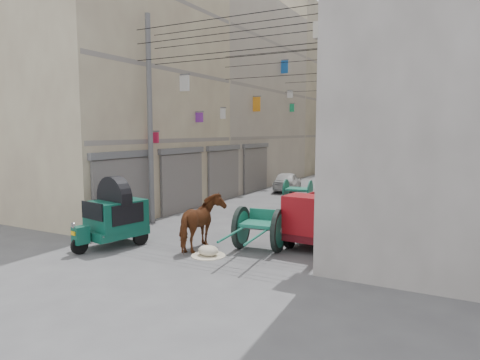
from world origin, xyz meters
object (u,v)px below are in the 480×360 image
Objects in this scene: distant_car_green at (369,162)px; horse at (202,223)px; feed_sack at (208,251)px; auto_rickshaw at (115,215)px; mini_truck at (316,221)px; distant_car_grey at (386,171)px; second_cart at (298,190)px; tonga_cart at (259,228)px; distant_car_white at (287,181)px.

horse is at bearing 94.52° from distant_car_green.
horse reaches higher than feed_sack.
mini_truck is (5.59, 2.95, -0.18)m from auto_rickshaw.
auto_rickshaw reaches higher than distant_car_grey.
second_cart is at bearing 89.80° from auto_rickshaw.
tonga_cart is 30.91m from distant_car_green.
mini_truck is at bearing 46.14° from feed_sack.
distant_car_white is at bearing 102.47° from feed_sack.
tonga_cart is 1.85m from mini_truck.
second_cart is 13.74m from distant_car_grey.
tonga_cart is 1.76m from horse.
distant_car_green is at bearing 89.20° from tonga_cart.
distant_car_white is at bearing -105.92° from distant_car_grey.
distant_car_grey is at bearing 83.65° from tonga_cart.
feed_sack is (-1.03, -1.28, -0.52)m from tonga_cart.
mini_truck is at bearing 35.69° from tonga_cart.
distant_car_green is at bearing -105.87° from distant_car_white.
auto_rickshaw is 3.32m from feed_sack.
horse is 13.59m from distant_car_white.
feed_sack is (3.18, 0.44, -0.84)m from auto_rickshaw.
mini_truck is at bearing -79.25° from distant_car_grey.
auto_rickshaw is at bearing 77.59° from distant_car_white.
mini_truck is 12.60m from distant_car_white.
horse reaches higher than distant_car_grey.
second_cart is (-3.39, 7.56, -0.19)m from mini_truck.
second_cart is at bearing 117.98° from mini_truck.
auto_rickshaw is 0.59× the size of distant_car_green.
distant_car_white is (-5.48, 11.35, -0.23)m from mini_truck.
tonga_cart is 9.02m from second_cart.
horse is 23.20m from distant_car_grey.
distant_car_grey is at bearing -101.67° from horse.
distant_car_grey is at bearing 91.47° from auto_rickshaw.
feed_sack is at bearing -85.45° from distant_car_grey.
feed_sack is 23.68m from distant_car_grey.
distant_car_green reaches higher than second_cart.
second_cart is (-2.02, 8.79, -0.06)m from tonga_cart.
distant_car_green is (1.25, 18.20, 0.03)m from distant_car_white.
horse reaches higher than distant_car_white.
second_cart is 22.01m from distant_car_green.
tonga_cart is at bearing 51.03° from feed_sack.
tonga_cart reaches higher than second_cart.
tonga_cart is 4.79× the size of feed_sack.
distant_car_green is (-4.23, 29.55, -0.20)m from mini_truck.
feed_sack is 32.12m from distant_car_green.
tonga_cart is at bearing -83.48° from second_cart.
auto_rickshaw is at bearing -108.20° from second_cart.
tonga_cart is at bearing 97.51° from distant_car_green.
auto_rickshaw is 0.80× the size of mini_truck.
distant_car_green is at bearing 99.22° from auto_rickshaw.
second_cart is 4.32m from distant_car_white.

